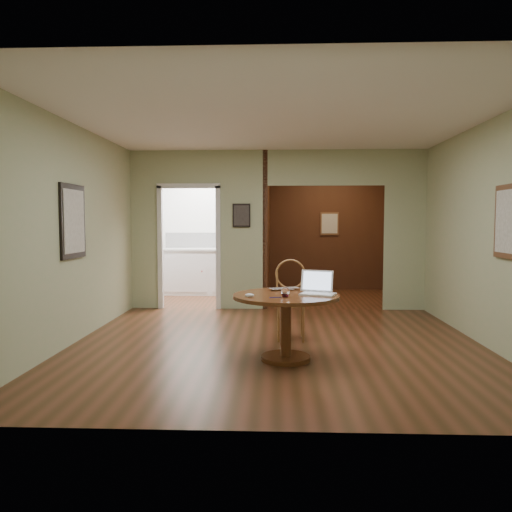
{
  "coord_description": "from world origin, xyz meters",
  "views": [
    {
      "loc": [
        -0.01,
        -5.97,
        1.5
      ],
      "look_at": [
        -0.24,
        -0.2,
        1.1
      ],
      "focal_mm": 35.0,
      "sensor_mm": 36.0,
      "label": 1
    }
  ],
  "objects_px": {
    "closed_laptop": "(286,289)",
    "open_laptop": "(318,288)",
    "chair": "(291,295)",
    "dining_table": "(286,312)"
  },
  "relations": [
    {
      "from": "closed_laptop",
      "to": "open_laptop",
      "type": "bearing_deg",
      "value": -61.2
    },
    {
      "from": "chair",
      "to": "open_laptop",
      "type": "height_order",
      "value": "chair"
    },
    {
      "from": "dining_table",
      "to": "open_laptop",
      "type": "xyz_separation_m",
      "value": [
        0.34,
        0.05,
        0.25
      ]
    },
    {
      "from": "chair",
      "to": "closed_laptop",
      "type": "bearing_deg",
      "value": -95.64
    },
    {
      "from": "open_laptop",
      "to": "closed_laptop",
      "type": "height_order",
      "value": "open_laptop"
    },
    {
      "from": "dining_table",
      "to": "closed_laptop",
      "type": "xyz_separation_m",
      "value": [
        0.01,
        0.3,
        0.2
      ]
    },
    {
      "from": "chair",
      "to": "closed_laptop",
      "type": "height_order",
      "value": "chair"
    },
    {
      "from": "open_laptop",
      "to": "closed_laptop",
      "type": "relative_size",
      "value": 1.2
    },
    {
      "from": "dining_table",
      "to": "open_laptop",
      "type": "height_order",
      "value": "open_laptop"
    },
    {
      "from": "dining_table",
      "to": "chair",
      "type": "xyz_separation_m",
      "value": [
        0.08,
        1.01,
        0.03
      ]
    }
  ]
}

